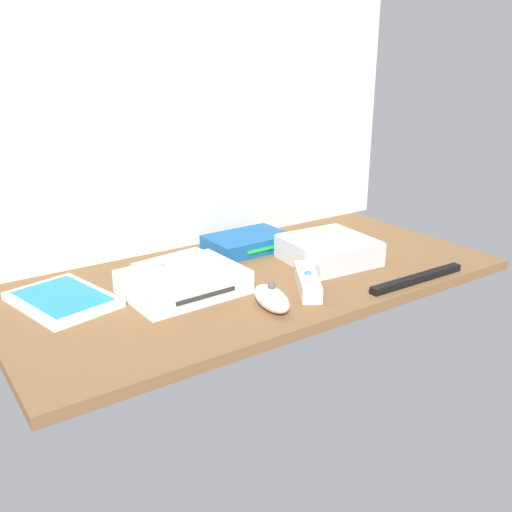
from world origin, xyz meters
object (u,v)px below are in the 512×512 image
Objects in this scene: game_case at (63,299)px; sensor_bar at (417,279)px; network_router at (247,242)px; game_console at (183,281)px; remote_nunchuk at (272,298)px; mini_computer at (329,250)px; remote_classic_pad at (177,265)px; remote_wand at (307,281)px.

sensor_bar is at bearing -38.42° from game_case.
game_case is 44.24cm from network_router.
sensor_bar is (16.55, -35.30, -1.00)cm from network_router.
remote_nunchuk reaches higher than game_console.
remote_classic_pad is at bearing 174.93° from mini_computer.
sensor_bar is (60.34, -29.02, -0.06)cm from game_case.
remote_nunchuk is (9.26, -15.44, -0.16)cm from game_console.
remote_classic_pad is (-34.50, 3.06, 2.77)cm from mini_computer.
network_router is 1.73× the size of remote_nunchuk.
game_case is 21.08cm from remote_classic_pad.
game_console is 1.18× the size of mini_computer.
remote_wand is 22.09cm from sensor_bar.
remote_classic_pad is at bearing -151.79° from network_router.
remote_nunchuk is 0.44× the size of sensor_bar.
remote_nunchuk is at bearing -129.89° from remote_wand.
remote_wand is 24.78cm from remote_classic_pad.
mini_computer is 16.26cm from remote_wand.
network_router is (23.67, 13.94, -0.50)cm from game_console.
remote_wand is (20.31, -11.83, -0.69)cm from game_console.
game_case is at bearing 155.27° from sensor_bar.
mini_computer is 54.76cm from game_case.
mini_computer is 27.57cm from remote_nunchuk.
mini_computer is at bearing -11.81° from remote_classic_pad.
sensor_bar is at bearing 6.43° from remote_wand.
network_router is 39.00cm from sensor_bar.
game_console is at bearing -178.22° from remote_wand.
remote_nunchuk is at bearing 170.14° from sensor_bar.
remote_nunchuk is at bearing -116.71° from network_router.
remote_nunchuk is 19.14cm from remote_classic_pad.
sensor_bar is (30.96, -5.92, -1.34)cm from remote_nunchuk.
network_router and remote_wand have the same top height.
game_case is 37.39cm from remote_nunchuk.
remote_classic_pad reaches higher than game_case.
game_console is 1.19× the size of network_router.
mini_computer is 0.85× the size of game_case.
remote_nunchuk is at bearing -152.23° from mini_computer.
network_router is at bearing 70.58° from remote_nunchuk.
game_console reaches higher than network_router.
network_router is (-9.98, 16.54, -0.94)cm from mini_computer.
mini_computer is at bearing -23.54° from game_case.
game_console is at bearing 127.66° from remote_nunchuk.
remote_classic_pad is (19.26, -7.20, 4.65)cm from game_case.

